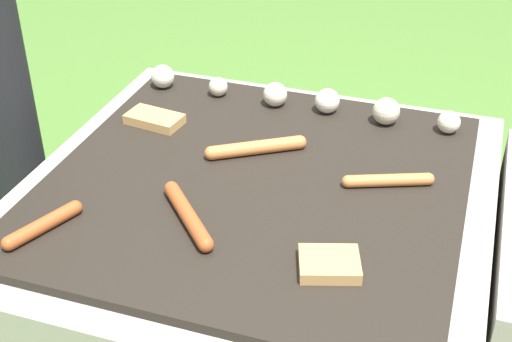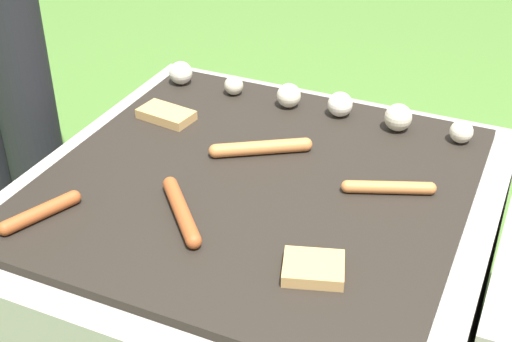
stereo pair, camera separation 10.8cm
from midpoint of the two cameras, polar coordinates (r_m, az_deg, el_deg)
grill at (r=1.45m, az=-2.16°, el=-8.19°), size 0.86×0.86×0.44m
sausage_front_center at (r=1.21m, az=-8.04°, el=-3.58°), size 0.14×0.15×0.03m
sausage_mid_right at (r=1.25m, az=-19.08°, el=-4.16°), size 0.07×0.15×0.02m
sausage_mid_left at (r=1.39m, az=-2.23°, el=1.83°), size 0.18×0.12×0.03m
sausage_front_right at (r=1.30m, az=8.21°, el=-0.80°), size 0.16×0.08×0.02m
bread_slice_center at (r=1.10m, az=3.09°, el=-7.53°), size 0.11×0.10×0.02m
bread_slice_right at (r=1.52m, az=-10.16°, el=4.07°), size 0.12×0.08×0.02m
mushroom_row at (r=1.54m, az=1.66°, el=5.80°), size 0.69×0.07×0.06m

